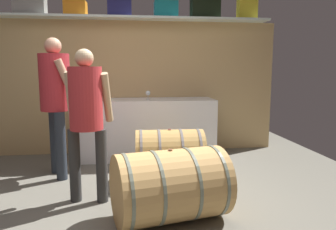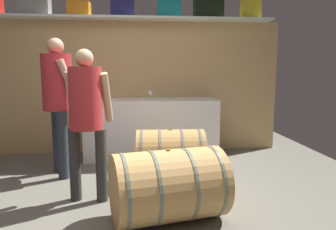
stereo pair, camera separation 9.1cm
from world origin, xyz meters
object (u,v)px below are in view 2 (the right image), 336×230
(toolcase_orange, at_px, (79,9))
(toolcase_yellow, at_px, (251,8))
(toolcase_black, at_px, (208,7))
(wine_barrel_far, at_px, (168,186))
(work_cabinet, at_px, (151,128))
(wine_glass, at_px, (151,93))
(winemaker_pouring, at_px, (58,93))
(toolcase_navy, at_px, (122,7))
(toolcase_teal, at_px, (169,10))
(visitor_tasting, at_px, (86,110))
(wine_barrel_near, at_px, (170,155))
(wine_bottle_clear, at_px, (96,91))
(toolcase_grey, at_px, (34,7))

(toolcase_orange, distance_m, toolcase_yellow, 2.57)
(toolcase_black, relative_size, wine_barrel_far, 0.41)
(work_cabinet, relative_size, wine_glass, 15.02)
(work_cabinet, distance_m, winemaker_pouring, 1.49)
(toolcase_black, distance_m, winemaker_pouring, 2.55)
(toolcase_navy, bearing_deg, toolcase_orange, 177.34)
(toolcase_teal, xyz_separation_m, visitor_tasting, (-0.99, -1.78, -1.26))
(toolcase_teal, distance_m, wine_barrel_near, 2.29)
(wine_barrel_far, distance_m, winemaker_pouring, 1.94)
(work_cabinet, xyz_separation_m, wine_glass, (-0.01, -0.04, 0.52))
(wine_bottle_clear, relative_size, winemaker_pouring, 0.18)
(toolcase_yellow, bearing_deg, work_cabinet, -167.82)
(toolcase_navy, relative_size, visitor_tasting, 0.23)
(toolcase_black, distance_m, wine_bottle_clear, 2.10)
(toolcase_black, bearing_deg, toolcase_grey, -179.15)
(toolcase_navy, bearing_deg, wine_barrel_far, -81.63)
(work_cabinet, bearing_deg, wine_glass, -100.66)
(wine_bottle_clear, xyz_separation_m, visitor_tasting, (0.06, -1.32, -0.08))
(toolcase_orange, xyz_separation_m, wine_barrel_near, (1.19, -1.31, -1.86))
(toolcase_orange, relative_size, toolcase_black, 0.72)
(toolcase_orange, distance_m, toolcase_teal, 1.31)
(toolcase_black, bearing_deg, toolcase_orange, -179.15)
(toolcase_grey, height_order, toolcase_navy, toolcase_navy)
(toolcase_navy, height_order, visitor_tasting, toolcase_navy)
(toolcase_orange, xyz_separation_m, winemaker_pouring, (-0.13, -0.95, -1.14))
(wine_barrel_far, height_order, winemaker_pouring, winemaker_pouring)
(visitor_tasting, bearing_deg, toolcase_black, 59.05)
(toolcase_navy, distance_m, winemaker_pouring, 1.70)
(visitor_tasting, bearing_deg, toolcase_orange, 111.00)
(toolcase_grey, relative_size, wine_barrel_near, 0.53)
(wine_glass, xyz_separation_m, wine_barrel_far, (0.05, -2.03, -0.64))
(toolcase_orange, distance_m, wine_barrel_far, 3.14)
(toolcase_teal, bearing_deg, wine_bottle_clear, -155.53)
(toolcase_yellow, distance_m, visitor_tasting, 3.15)
(wine_barrel_near, bearing_deg, wine_barrel_far, -94.91)
(wine_barrel_near, bearing_deg, winemaker_pouring, 167.10)
(wine_bottle_clear, bearing_deg, winemaker_pouring, -128.41)
(wine_barrel_near, xyz_separation_m, wine_barrel_far, (-0.12, -0.99, 0.01))
(toolcase_yellow, distance_m, wine_bottle_clear, 2.65)
(wine_bottle_clear, xyz_separation_m, wine_glass, (0.75, 0.19, -0.05))
(toolcase_orange, bearing_deg, winemaker_pouring, -95.29)
(toolcase_grey, bearing_deg, toolcase_navy, -1.60)
(toolcase_grey, bearing_deg, toolcase_orange, -1.60)
(wine_glass, bearing_deg, toolcase_grey, 170.80)
(wine_bottle_clear, relative_size, wine_glass, 2.36)
(wine_glass, bearing_deg, toolcase_navy, 145.91)
(toolcase_grey, distance_m, work_cabinet, 2.41)
(toolcase_orange, distance_m, visitor_tasting, 2.20)
(toolcase_teal, height_order, winemaker_pouring, toolcase_teal)
(toolcase_orange, distance_m, wine_bottle_clear, 1.28)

